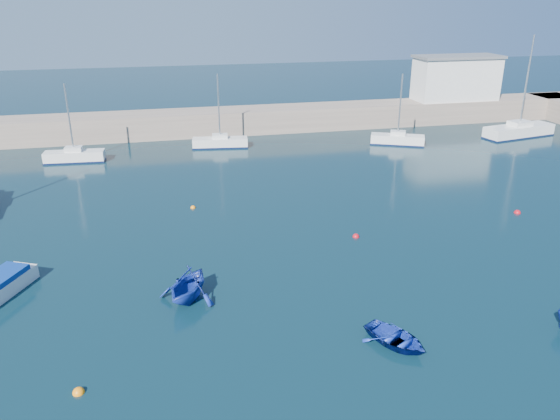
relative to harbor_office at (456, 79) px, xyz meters
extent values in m
plane|color=black|center=(-30.00, -46.00, -5.10)|extent=(220.00, 220.00, 0.00)
cube|color=gray|center=(-30.00, 0.00, -3.80)|extent=(96.00, 4.50, 2.60)
cube|color=silver|center=(0.00, 0.00, 0.00)|extent=(10.00, 4.00, 5.00)
cube|color=silver|center=(-43.87, -8.45, -4.58)|extent=(5.53, 1.90, 1.04)
cylinder|color=#B7BABC|center=(-43.87, -8.45, -0.93)|extent=(0.16, 0.16, 6.26)
cube|color=silver|center=(-29.83, -6.30, -4.61)|extent=(5.77, 2.26, 0.98)
cylinder|color=#B7BABC|center=(-29.83, -6.30, -0.89)|extent=(0.14, 0.14, 6.45)
cube|color=silver|center=(-11.54, -9.37, -4.59)|extent=(5.61, 3.69, 1.03)
cylinder|color=#B7BABC|center=(-11.54, -9.37, -0.93)|extent=(0.15, 0.15, 6.29)
cube|color=silver|center=(2.99, -9.22, -4.47)|extent=(8.62, 3.91, 1.25)
cylinder|color=#B7BABC|center=(2.99, -9.22, 0.94)|extent=(0.18, 0.18, 9.58)
cube|color=silver|center=(-44.87, -33.28, -4.71)|extent=(3.31, 4.60, 0.78)
imported|color=#162E98|center=(-26.38, -42.08, -4.78)|extent=(3.43, 3.76, 0.64)
imported|color=#162E98|center=(-35.22, -36.05, -4.19)|extent=(4.32, 4.50, 1.83)
sphere|color=orange|center=(-40.02, -42.25, -5.10)|extent=(0.48, 0.48, 0.48)
sphere|color=#B20D18|center=(-23.99, -30.57, -5.10)|extent=(0.45, 0.45, 0.45)
sphere|color=orange|center=(-33.96, -22.97, -5.10)|extent=(0.38, 0.38, 0.38)
sphere|color=#B20D18|center=(-11.11, -29.26, -5.10)|extent=(0.48, 0.48, 0.48)
camera|label=1|loc=(-36.12, -61.10, 9.71)|focal=35.00mm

